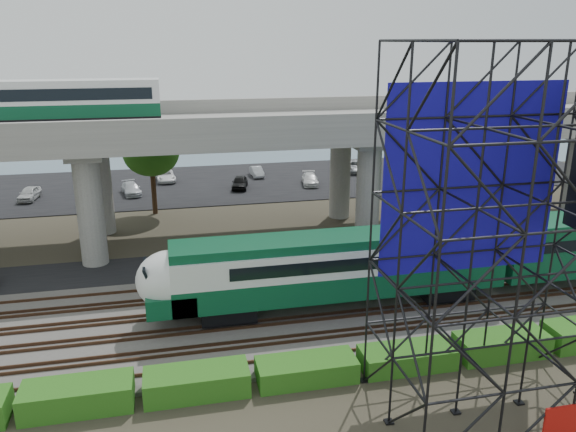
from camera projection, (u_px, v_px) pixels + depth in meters
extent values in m
plane|color=#474233|center=(268.00, 336.00, 29.78)|extent=(140.00, 140.00, 0.00)
cube|color=slate|center=(262.00, 317.00, 31.61)|extent=(90.00, 12.00, 0.20)
cube|color=black|center=(241.00, 262.00, 39.55)|extent=(90.00, 5.00, 0.08)
cube|color=black|center=(212.00, 183.00, 61.45)|extent=(90.00, 18.00, 0.08)
cube|color=#435B6F|center=(199.00, 148.00, 81.96)|extent=(140.00, 40.00, 0.03)
cube|color=#472D1E|center=(278.00, 359.00, 27.16)|extent=(90.00, 0.08, 0.16)
cube|color=#472D1E|center=(273.00, 344.00, 28.50)|extent=(90.00, 0.08, 0.16)
cube|color=#472D1E|center=(271.00, 338.00, 29.02)|extent=(90.00, 0.08, 0.16)
cube|color=#472D1E|center=(266.00, 325.00, 30.36)|extent=(90.00, 0.08, 0.16)
cube|color=#472D1E|center=(264.00, 320.00, 30.89)|extent=(90.00, 0.08, 0.16)
cube|color=#472D1E|center=(260.00, 309.00, 32.23)|extent=(90.00, 0.08, 0.16)
cube|color=#472D1E|center=(258.00, 304.00, 32.75)|extent=(90.00, 0.08, 0.16)
cube|color=#472D1E|center=(254.00, 294.00, 34.09)|extent=(90.00, 0.08, 0.16)
cube|color=#472D1E|center=(253.00, 290.00, 34.61)|extent=(90.00, 0.08, 0.16)
cube|color=#472D1E|center=(249.00, 281.00, 35.96)|extent=(90.00, 0.08, 0.16)
cube|color=black|center=(228.00, 309.00, 31.01)|extent=(3.00, 2.20, 0.90)
cube|color=black|center=(444.00, 288.00, 33.67)|extent=(3.00, 2.20, 0.90)
cube|color=#0A4629|center=(341.00, 280.00, 31.99)|extent=(19.00, 3.00, 1.40)
cube|color=silver|center=(341.00, 256.00, 31.56)|extent=(19.00, 3.00, 1.50)
cube|color=#0A4629|center=(342.00, 239.00, 31.26)|extent=(19.00, 2.60, 0.50)
cube|color=black|center=(358.00, 254.00, 31.75)|extent=(15.00, 3.06, 0.70)
ellipsoid|color=silver|center=(170.00, 280.00, 29.78)|extent=(3.60, 3.00, 3.20)
cube|color=#0A4629|center=(171.00, 298.00, 30.10)|extent=(2.60, 3.00, 1.10)
cube|color=black|center=(148.00, 273.00, 29.41)|extent=(0.48, 2.00, 1.09)
cube|color=#0A4629|center=(558.00, 245.00, 34.56)|extent=(8.00, 3.00, 3.40)
cube|color=#9E9B93|center=(228.00, 130.00, 42.11)|extent=(80.00, 12.00, 1.20)
cube|color=#9E9B93|center=(238.00, 125.00, 36.41)|extent=(80.00, 0.50, 1.10)
cube|color=#9E9B93|center=(220.00, 106.00, 47.13)|extent=(80.00, 0.50, 1.10)
cylinder|color=#9E9B93|center=(90.00, 209.00, 38.19)|extent=(1.80, 1.80, 8.00)
cylinder|color=#9E9B93|center=(100.00, 185.00, 44.71)|extent=(1.80, 1.80, 8.00)
cube|color=#9E9B93|center=(90.00, 147.00, 40.34)|extent=(2.40, 9.00, 0.60)
cylinder|color=#9E9B93|center=(368.00, 193.00, 42.27)|extent=(1.80, 1.80, 8.00)
cylinder|color=#9E9B93|center=(340.00, 173.00, 48.80)|extent=(1.80, 1.80, 8.00)
cube|color=#9E9B93|center=(355.00, 137.00, 44.43)|extent=(2.40, 9.00, 0.60)
cylinder|color=#9E9B93|center=(576.00, 181.00, 45.95)|extent=(1.80, 1.80, 8.00)
cylinder|color=#9E9B93|center=(524.00, 163.00, 52.48)|extent=(1.80, 1.80, 8.00)
cube|color=#9E9B93|center=(554.00, 129.00, 48.11)|extent=(2.40, 9.00, 0.60)
cube|color=black|center=(74.00, 121.00, 39.61)|extent=(12.00, 2.50, 0.70)
cube|color=#0A4629|center=(73.00, 110.00, 39.37)|extent=(12.00, 2.50, 0.90)
cube|color=silver|center=(71.00, 94.00, 39.04)|extent=(12.00, 2.50, 1.30)
cube|color=black|center=(71.00, 93.00, 39.02)|extent=(11.00, 2.56, 0.80)
cube|color=silver|center=(70.00, 82.00, 38.80)|extent=(12.00, 2.40, 0.30)
cube|color=#150EA0|center=(472.00, 180.00, 24.03)|extent=(8.10, 0.08, 8.25)
cube|color=red|center=(572.00, 423.00, 21.04)|extent=(2.40, 0.08, 1.60)
cube|color=black|center=(488.00, 407.00, 23.96)|extent=(9.36, 6.36, 0.08)
cube|color=#266116|center=(78.00, 396.00, 23.75)|extent=(4.60, 1.80, 1.20)
cube|color=#266116|center=(197.00, 382.00, 24.78)|extent=(4.60, 1.80, 1.15)
cube|color=#266116|center=(306.00, 370.00, 25.82)|extent=(4.60, 1.80, 1.03)
cube|color=#266116|center=(408.00, 357.00, 26.84)|extent=(4.60, 1.80, 1.01)
cube|color=#266116|center=(502.00, 345.00, 27.85)|extent=(4.60, 1.80, 1.12)
cylinder|color=#382314|center=(416.00, 210.00, 43.57)|extent=(0.44, 0.44, 4.80)
ellipsoid|color=#266116|center=(419.00, 170.00, 42.61)|extent=(4.94, 4.94, 4.18)
cylinder|color=#382314|center=(154.00, 188.00, 50.20)|extent=(0.44, 0.44, 4.80)
ellipsoid|color=#266116|center=(151.00, 152.00, 49.24)|extent=(4.94, 4.94, 4.18)
imported|color=silver|center=(29.00, 194.00, 54.77)|extent=(1.90, 3.84, 1.26)
imported|color=#B5B6BD|center=(90.00, 179.00, 60.47)|extent=(1.48, 4.00, 1.31)
imported|color=silver|center=(131.00, 189.00, 56.75)|extent=(2.36, 4.21, 1.15)
imported|color=white|center=(165.00, 176.00, 62.11)|extent=(2.33, 4.42, 1.18)
imported|color=black|center=(240.00, 182.00, 59.00)|extent=(2.29, 4.04, 1.29)
imported|color=#A9ACB1|center=(257.00, 172.00, 64.23)|extent=(1.34, 3.38, 1.10)
imported|color=silver|center=(310.00, 179.00, 60.58)|extent=(2.27, 4.23, 1.17)
imported|color=gray|center=(354.00, 166.00, 66.58)|extent=(2.64, 4.86, 1.29)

